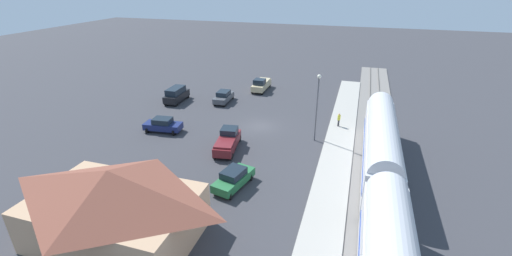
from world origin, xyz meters
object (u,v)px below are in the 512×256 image
object	(u,v)px
light_pole_near_platform	(317,100)
pickup_tan	(261,84)
pickup_maroon	(228,141)
sedan_navy	(163,125)
suv_black	(176,94)
sedan_green	(234,178)
station_building	(113,203)
sedan_charcoal	(224,97)
pedestrian_on_platform	(339,119)

from	to	relation	value
light_pole_near_platform	pickup_tan	bearing A→B (deg)	-55.22
pickup_maroon	pickup_tan	bearing A→B (deg)	-83.23
sedan_navy	suv_black	distance (m)	10.81
sedan_navy	sedan_green	size ratio (longest dim) A/B	0.97
station_building	light_pole_near_platform	size ratio (longest dim) A/B	1.55
sedan_charcoal	suv_black	size ratio (longest dim) A/B	0.92
pickup_maroon	light_pole_near_platform	bearing A→B (deg)	-149.96
pickup_tan	station_building	bearing A→B (deg)	90.05
pickup_tan	sedan_green	world-z (taller)	pickup_tan
pedestrian_on_platform	pickup_maroon	world-z (taller)	pickup_maroon
station_building	pickup_maroon	xyz separation A→B (m)	(-2.49, -14.97, -1.86)
pedestrian_on_platform	sedan_charcoal	size ratio (longest dim) A/B	0.37
pedestrian_on_platform	light_pole_near_platform	distance (m)	6.05
pickup_tan	sedan_green	distance (m)	28.36
pickup_tan	light_pole_near_platform	size ratio (longest dim) A/B	0.70
pickup_maroon	light_pole_near_platform	size ratio (longest dim) A/B	0.72
sedan_charcoal	pickup_tan	size ratio (longest dim) A/B	0.84
sedan_green	station_building	bearing A→B (deg)	55.99
station_building	pickup_tan	world-z (taller)	station_building
pickup_maroon	pickup_tan	size ratio (longest dim) A/B	1.04
pickup_tan	pickup_maroon	bearing A→B (deg)	96.77
station_building	sedan_green	distance (m)	10.34
sedan_navy	pickup_tan	xyz separation A→B (m)	(-6.71, -19.23, 0.15)
sedan_navy	sedan_charcoal	size ratio (longest dim) A/B	1.02
sedan_navy	pickup_maroon	xyz separation A→B (m)	(-9.23, 1.99, 0.15)
station_building	sedan_charcoal	xyz separation A→B (m)	(3.75, -28.95, -2.01)
sedan_navy	light_pole_near_platform	world-z (taller)	light_pole_near_platform
pedestrian_on_platform	suv_black	xyz separation A→B (m)	(24.12, -2.77, -0.13)
light_pole_near_platform	sedan_charcoal	bearing A→B (deg)	-30.88
pedestrian_on_platform	pickup_maroon	bearing A→B (deg)	40.15
sedan_navy	pickup_tan	bearing A→B (deg)	-109.24
sedan_navy	station_building	bearing A→B (deg)	111.67
station_building	sedan_navy	xyz separation A→B (m)	(6.74, -16.96, -2.01)
sedan_navy	pedestrian_on_platform	bearing A→B (deg)	-160.14
station_building	pickup_tan	bearing A→B (deg)	-89.95
sedan_charcoal	pickup_tan	world-z (taller)	pickup_tan
pickup_maroon	pedestrian_on_platform	bearing A→B (deg)	-139.85
pedestrian_on_platform	pickup_maroon	size ratio (longest dim) A/B	0.30
sedan_green	light_pole_near_platform	distance (m)	13.46
sedan_navy	light_pole_near_platform	xyz separation A→B (m)	(-17.94, -3.05, 4.02)
pickup_maroon	light_pole_near_platform	xyz separation A→B (m)	(-8.71, -5.04, 3.87)
sedan_charcoal	suv_black	world-z (taller)	suv_black
pedestrian_on_platform	suv_black	bearing A→B (deg)	-6.56
pedestrian_on_platform	pickup_tan	bearing A→B (deg)	-41.33
sedan_navy	sedan_charcoal	bearing A→B (deg)	-104.01
station_building	suv_black	xyz separation A→B (m)	(10.61, -27.05, -1.74)
sedan_green	sedan_charcoal	bearing A→B (deg)	-65.35
station_building	sedan_green	bearing A→B (deg)	-124.01
sedan_charcoal	pickup_maroon	world-z (taller)	pickup_maroon
suv_black	pickup_tan	xyz separation A→B (m)	(-10.58, -9.14, -0.12)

